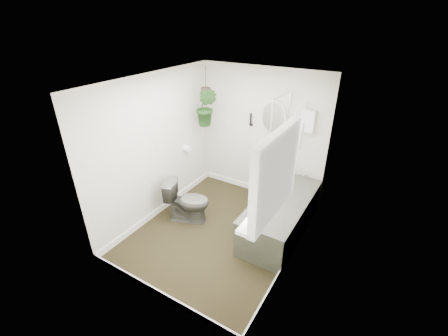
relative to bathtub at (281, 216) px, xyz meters
The scene contains 22 objects.
floor 0.99m from the bathtub, 147.99° to the right, with size 2.30×2.80×0.02m, color black.
ceiling 2.23m from the bathtub, 147.99° to the right, with size 2.30×2.80×0.02m, color white.
wall_back 1.49m from the bathtub, 131.32° to the left, with size 2.30×0.02×2.30m, color silver.
wall_front 2.24m from the bathtub, 112.73° to the right, with size 2.30×0.02×2.30m, color silver.
wall_left 2.20m from the bathtub, 165.69° to the right, with size 0.02×2.80×2.30m, color silver.
wall_right 1.06m from the bathtub, 54.25° to the right, with size 0.02×2.80×2.30m, color silver.
skirting 0.97m from the bathtub, 147.99° to the right, with size 2.30×2.80×0.10m, color white.
bathtub is the anchor object (origin of this frame).
bath_screen 1.15m from the bathtub, 123.96° to the left, with size 0.04×0.72×1.40m, color silver, non-canonical shape.
shower_box 1.51m from the bathtub, 90.00° to the left, with size 0.20×0.10×0.35m, color white.
oval_mirror 1.60m from the bathtub, 124.21° to the left, with size 0.46×0.03×0.62m, color beige.
wall_sconce 1.72m from the bathtub, 139.06° to the left, with size 0.04×0.04×0.22m, color black.
toilet_roll_holder 2.01m from the bathtub, behind, with size 0.11×0.11×0.11m, color white.
window_recess 1.84m from the bathtub, 76.41° to the right, with size 0.08×1.00×0.90m, color white.
window_sill 1.54m from the bathtub, 79.61° to the right, with size 0.18×1.00×0.04m, color white.
window_blinds 1.83m from the bathtub, 78.46° to the right, with size 0.01×0.86×0.76m, color white.
toilet 1.48m from the bathtub, 160.82° to the right, with size 0.40×0.70×0.71m, color #474740.
pedestal_sink 0.96m from the bathtub, 128.64° to the left, with size 0.51×0.44×0.87m, color #474740, non-canonical shape.
sill_plant 1.72m from the bathtub, 80.36° to the right, with size 0.20×0.17×0.22m, color black.
hanging_plant 2.15m from the bathtub, 164.55° to the left, with size 0.36×0.29×0.65m, color black.
soap_bottle 0.56m from the bathtub, 136.26° to the right, with size 0.09×0.09×0.20m, color black.
hanging_pot 2.33m from the bathtub, 164.55° to the left, with size 0.16×0.16×0.12m, color #31251F.
Camera 1 is at (1.96, -3.12, 3.03)m, focal length 24.00 mm.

